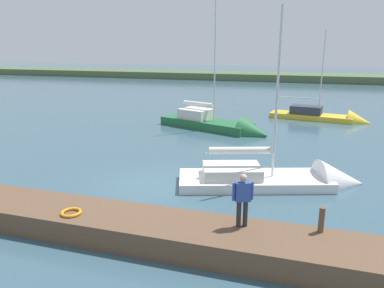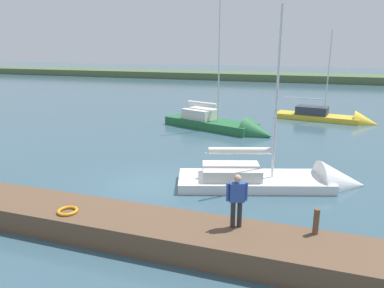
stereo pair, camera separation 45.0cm
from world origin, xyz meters
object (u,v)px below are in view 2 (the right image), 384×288
(sailboat_far_left, at_px, (224,127))
(sailboat_near_dock, at_px, (332,120))
(mooring_post_far, at_px, (316,221))
(sailboat_inner_slip, at_px, (289,183))
(person_on_dock, at_px, (237,197))
(life_ring_buoy, at_px, (68,211))

(sailboat_far_left, relative_size, sailboat_near_dock, 1.33)
(sailboat_far_left, height_order, sailboat_near_dock, sailboat_far_left)
(mooring_post_far, distance_m, sailboat_inner_slip, 5.69)
(sailboat_near_dock, distance_m, person_on_dock, 21.85)
(mooring_post_far, xyz_separation_m, life_ring_buoy, (7.52, 1.10, -0.33))
(mooring_post_far, bearing_deg, person_on_dock, 8.27)
(sailboat_far_left, distance_m, person_on_dock, 16.04)
(sailboat_inner_slip, relative_size, person_on_dock, 5.24)
(mooring_post_far, height_order, person_on_dock, person_on_dock)
(mooring_post_far, height_order, sailboat_far_left, sailboat_far_left)
(sailboat_inner_slip, distance_m, person_on_dock, 6.13)
(mooring_post_far, distance_m, sailboat_far_left, 16.41)
(life_ring_buoy, height_order, person_on_dock, person_on_dock)
(sailboat_near_dock, distance_m, sailboat_inner_slip, 15.88)
(mooring_post_far, relative_size, life_ring_buoy, 1.14)
(sailboat_far_left, distance_m, sailboat_inner_slip, 10.96)
(mooring_post_far, bearing_deg, sailboat_inner_slip, -78.91)
(life_ring_buoy, bearing_deg, sailboat_inner_slip, -134.35)
(life_ring_buoy, relative_size, sailboat_near_dock, 0.08)
(sailboat_inner_slip, xyz_separation_m, person_on_dock, (1.14, 5.81, 1.57))
(sailboat_far_left, distance_m, sailboat_near_dock, 9.70)
(sailboat_far_left, height_order, person_on_dock, sailboat_far_left)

